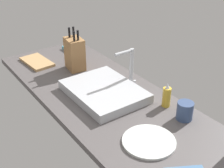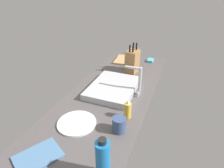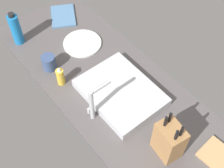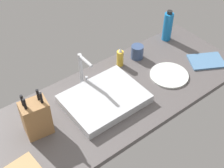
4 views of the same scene
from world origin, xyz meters
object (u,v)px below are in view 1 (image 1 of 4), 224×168
cutting_board (37,62)px  soap_bottle (167,96)px  dish_sponge (68,48)px  sink_basin (105,91)px  knife_block (75,54)px  coffee_mug (185,111)px  dinner_plate (149,141)px  faucet (130,64)px

cutting_board → soap_bottle: (91.63, 34.61, 5.03)cm
dish_sponge → cutting_board: bearing=-73.4°
sink_basin → knife_block: size_ratio=1.64×
cutting_board → soap_bottle: size_ratio=1.88×
knife_block → coffee_mug: size_ratio=2.93×
dinner_plate → dish_sponge: 120.24cm
faucet → coffee_mug: faucet is taller
faucet → dish_sponge: size_ratio=2.56×
faucet → soap_bottle: faucet is taller
dish_sponge → dinner_plate: bearing=-10.6°
soap_bottle → knife_block: bearing=-166.0°
sink_basin → faucet: 21.98cm
soap_bottle → dinner_plate: (17.87, -27.71, -5.33)cm
faucet → dinner_plate: (47.75, -26.06, -13.05)cm
sink_basin → coffee_mug: size_ratio=4.80×
faucet → dish_sponge: 71.63cm
knife_block → dinner_plate: 87.57cm
coffee_mug → dish_sponge: size_ratio=1.05×
coffee_mug → dish_sponge: bearing=-177.7°
sink_basin → dinner_plate: (46.24, -7.14, -1.96)cm
dish_sponge → sink_basin: bearing=-11.8°
faucet → cutting_board: bearing=-151.9°
knife_block → faucet: bearing=29.4°
faucet → dish_sponge: (-70.43, -3.92, -12.45)cm
knife_block → cutting_board: bearing=-135.1°
knife_block → dinner_plate: knife_block is taller
cutting_board → dinner_plate: bearing=3.6°
sink_basin → coffee_mug: bearing=24.9°
cutting_board → dinner_plate: size_ratio=1.05×
sink_basin → dish_sponge: bearing=168.2°
sink_basin → dinner_plate: 46.83cm
sink_basin → soap_bottle: 35.20cm
sink_basin → coffee_mug: (42.38, 19.64, 2.14)cm
dish_sponge → faucet: bearing=3.2°
sink_basin → dish_sponge: 73.50cm
sink_basin → faucet: faucet is taller
cutting_board → coffee_mug: coffee_mug is taller
faucet → dish_sponge: faucet is taller
dinner_plate → coffee_mug: bearing=98.2°
sink_basin → faucet: size_ratio=1.96×
dinner_plate → dish_sponge: bearing=169.4°
coffee_mug → dish_sponge: coffee_mug is taller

